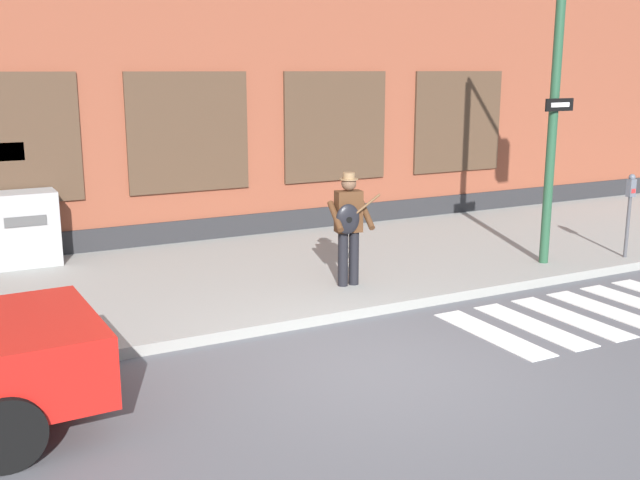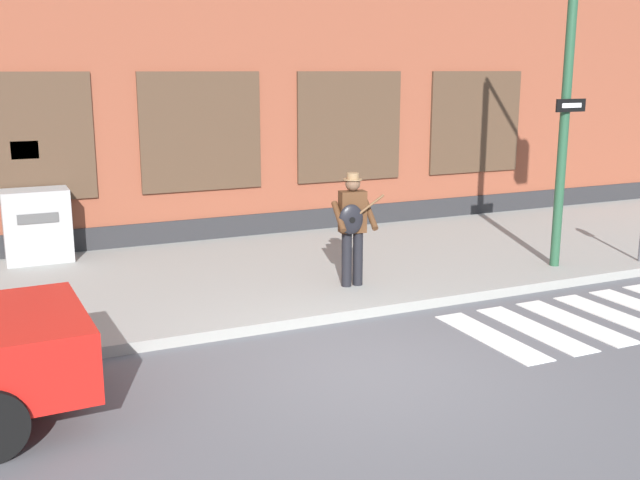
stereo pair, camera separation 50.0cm
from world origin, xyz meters
name	(u,v)px [view 2 (the right image)]	position (x,y,z in m)	size (l,w,h in m)	color
ground_plane	(368,369)	(0.00, 0.00, 0.00)	(160.00, 160.00, 0.00)	#56565B
sidewalk	(248,275)	(0.00, 4.06, 0.07)	(28.00, 5.00, 0.14)	gray
building_backdrop	(171,37)	(0.00, 8.56, 3.93)	(28.00, 4.06, 7.88)	brown
crosswalk	(632,312)	(4.28, 0.26, 0.01)	(5.20, 1.90, 0.01)	silver
busker	(352,223)	(1.12, 2.61, 1.10)	(0.72, 0.59, 1.69)	black
traffic_light	(626,26)	(4.75, 1.26, 3.88)	(0.60, 2.88, 5.45)	#234C33
utility_box	(37,226)	(-2.98, 6.11, 0.75)	(1.06, 0.67, 1.22)	#9E9E9E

